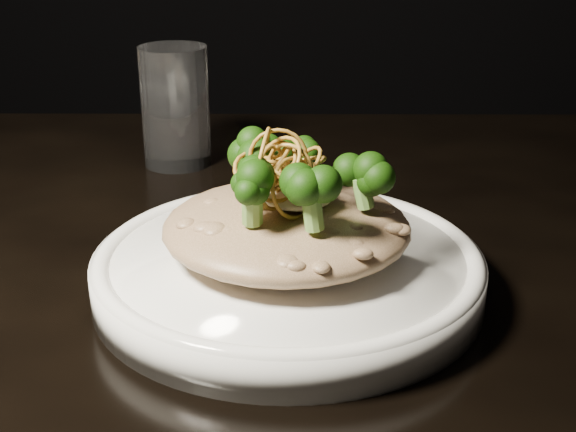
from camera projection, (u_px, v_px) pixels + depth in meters
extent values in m
cube|color=black|center=(179.00, 281.00, 0.60)|extent=(1.10, 0.80, 0.04)
cylinder|color=white|center=(288.00, 273.00, 0.54)|extent=(0.26, 0.26, 0.03)
ellipsoid|color=brown|center=(287.00, 227.00, 0.53)|extent=(0.17, 0.17, 0.04)
ellipsoid|color=silver|center=(297.00, 194.00, 0.52)|extent=(0.05, 0.05, 0.01)
cylinder|color=white|center=(175.00, 107.00, 0.77)|extent=(0.08, 0.08, 0.12)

